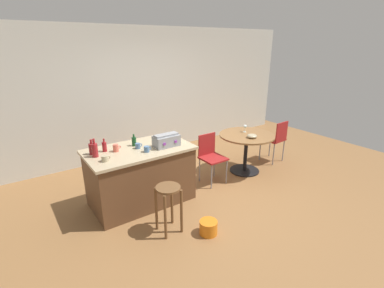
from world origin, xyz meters
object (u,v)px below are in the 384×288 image
(toolbox, at_px, (166,140))
(bottle_1, at_px, (95,150))
(bottle_2, at_px, (92,149))
(cup_2, at_px, (138,146))
(plastic_bucket, at_px, (208,227))
(folding_chair_far, at_px, (211,155))
(folding_chair_near, at_px, (276,138))
(kitchen_island, at_px, (141,175))
(bottle_0, at_px, (134,141))
(wine_glass, at_px, (245,127))
(dining_table, at_px, (246,143))
(wooden_stool, at_px, (168,200))
(cup_1, at_px, (105,158))
(bottle_3, at_px, (104,147))
(cup_0, at_px, (116,148))
(cup_3, at_px, (147,149))
(serving_bowl, at_px, (252,136))

(toolbox, relative_size, bottle_1, 1.47)
(bottle_2, bearing_deg, bottle_1, -86.95)
(cup_2, distance_m, plastic_bucket, 1.55)
(folding_chair_far, bearing_deg, folding_chair_near, -2.78)
(folding_chair_near, bearing_deg, cup_2, 176.85)
(kitchen_island, distance_m, cup_2, 0.48)
(bottle_0, relative_size, wine_glass, 1.28)
(dining_table, relative_size, cup_2, 9.46)
(kitchen_island, xyz_separation_m, folding_chair_far, (1.31, -0.08, 0.06))
(wooden_stool, distance_m, bottle_2, 1.31)
(wooden_stool, bearing_deg, bottle_2, 119.61)
(cup_2, bearing_deg, cup_1, -161.10)
(bottle_0, xyz_separation_m, wine_glass, (2.20, -0.15, -0.10))
(wooden_stool, relative_size, folding_chair_far, 0.76)
(kitchen_island, height_order, cup_2, cup_2)
(folding_chair_far, relative_size, cup_1, 7.08)
(dining_table, distance_m, wine_glass, 0.32)
(toolbox, xyz_separation_m, bottle_1, (-1.01, 0.19, 0.01))
(bottle_1, bearing_deg, toolbox, -10.69)
(bottle_3, height_order, wine_glass, bottle_3)
(bottle_1, xyz_separation_m, plastic_bucket, (0.98, -1.29, -0.90))
(kitchen_island, height_order, folding_chair_far, kitchen_island)
(bottle_3, height_order, cup_0, bottle_3)
(bottle_3, xyz_separation_m, cup_1, (-0.12, -0.36, -0.03))
(dining_table, bearing_deg, wooden_stool, -160.80)
(wooden_stool, height_order, cup_2, cup_2)
(cup_2, height_order, cup_3, cup_3)
(cup_2, relative_size, plastic_bucket, 0.46)
(cup_1, relative_size, serving_bowl, 0.68)
(kitchen_island, relative_size, wooden_stool, 2.37)
(bottle_0, relative_size, cup_1, 1.51)
(bottle_0, distance_m, cup_1, 0.66)
(wine_glass, bearing_deg, dining_table, -120.31)
(serving_bowl, xyz_separation_m, plastic_bucket, (-1.69, -0.91, -0.69))
(bottle_0, height_order, wine_glass, bottle_0)
(cup_0, bearing_deg, dining_table, -5.21)
(folding_chair_near, height_order, bottle_1, bottle_1)
(dining_table, relative_size, bottle_0, 5.59)
(serving_bowl, bearing_deg, bottle_3, 168.62)
(folding_chair_far, relative_size, serving_bowl, 4.78)
(cup_1, relative_size, cup_3, 1.05)
(bottle_3, relative_size, cup_1, 1.59)
(kitchen_island, relative_size, bottle_0, 8.44)
(dining_table, relative_size, bottle_2, 4.71)
(folding_chair_far, height_order, plastic_bucket, folding_chair_far)
(bottle_1, distance_m, wine_glass, 2.82)
(folding_chair_near, distance_m, folding_chair_far, 1.65)
(bottle_2, bearing_deg, serving_bowl, -10.48)
(folding_chair_far, xyz_separation_m, cup_1, (-1.88, -0.11, 0.42))
(bottle_3, distance_m, wine_glass, 2.66)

